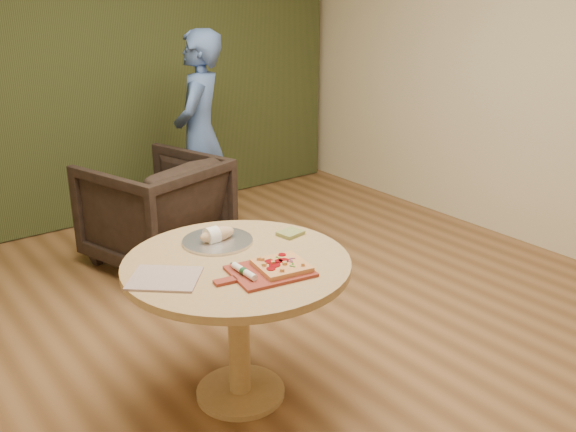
{
  "coord_description": "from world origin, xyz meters",
  "views": [
    {
      "loc": [
        -1.92,
        -2.34,
        2.0
      ],
      "look_at": [
        0.04,
        0.25,
        0.79
      ],
      "focal_mm": 40.0,
      "sensor_mm": 36.0,
      "label": 1
    }
  ],
  "objects_px": {
    "serving_tray": "(218,241)",
    "armchair": "(155,205)",
    "pizza_paddle": "(268,272)",
    "person_standing": "(200,136)",
    "pedestal_table": "(237,287)",
    "bread_roll": "(216,235)",
    "cutlery_roll": "(244,271)",
    "flatbread_pizza": "(281,265)"
  },
  "relations": [
    {
      "from": "pizza_paddle",
      "to": "person_standing",
      "type": "relative_size",
      "value": 0.28
    },
    {
      "from": "serving_tray",
      "to": "person_standing",
      "type": "height_order",
      "value": "person_standing"
    },
    {
      "from": "pedestal_table",
      "to": "flatbread_pizza",
      "type": "bearing_deg",
      "value": -65.16
    },
    {
      "from": "pizza_paddle",
      "to": "flatbread_pizza",
      "type": "bearing_deg",
      "value": -3.72
    },
    {
      "from": "cutlery_roll",
      "to": "person_standing",
      "type": "height_order",
      "value": "person_standing"
    },
    {
      "from": "flatbread_pizza",
      "to": "person_standing",
      "type": "bearing_deg",
      "value": 68.75
    },
    {
      "from": "bread_roll",
      "to": "pedestal_table",
      "type": "bearing_deg",
      "value": -98.37
    },
    {
      "from": "serving_tray",
      "to": "flatbread_pizza",
      "type": "bearing_deg",
      "value": -83.16
    },
    {
      "from": "pizza_paddle",
      "to": "person_standing",
      "type": "xyz_separation_m",
      "value": [
        0.94,
        2.24,
        0.07
      ]
    },
    {
      "from": "armchair",
      "to": "bread_roll",
      "type": "bearing_deg",
      "value": 59.5
    },
    {
      "from": "bread_roll",
      "to": "cutlery_roll",
      "type": "bearing_deg",
      "value": -104.52
    },
    {
      "from": "serving_tray",
      "to": "person_standing",
      "type": "relative_size",
      "value": 0.22
    },
    {
      "from": "armchair",
      "to": "pedestal_table",
      "type": "bearing_deg",
      "value": 60.32
    },
    {
      "from": "bread_roll",
      "to": "pizza_paddle",
      "type": "bearing_deg",
      "value": -89.74
    },
    {
      "from": "pizza_paddle",
      "to": "serving_tray",
      "type": "xyz_separation_m",
      "value": [
        0.01,
        0.45,
        -0.0
      ]
    },
    {
      "from": "pedestal_table",
      "to": "cutlery_roll",
      "type": "xyz_separation_m",
      "value": [
        -0.07,
        -0.17,
        0.17
      ]
    },
    {
      "from": "pizza_paddle",
      "to": "flatbread_pizza",
      "type": "xyz_separation_m",
      "value": [
        0.06,
        -0.01,
        0.02
      ]
    },
    {
      "from": "serving_tray",
      "to": "person_standing",
      "type": "bearing_deg",
      "value": 62.49
    },
    {
      "from": "pedestal_table",
      "to": "bread_roll",
      "type": "relative_size",
      "value": 5.61
    },
    {
      "from": "pizza_paddle",
      "to": "pedestal_table",
      "type": "bearing_deg",
      "value": 110.0
    },
    {
      "from": "pedestal_table",
      "to": "person_standing",
      "type": "bearing_deg",
      "value": 64.36
    },
    {
      "from": "pizza_paddle",
      "to": "cutlery_roll",
      "type": "bearing_deg",
      "value": 173.96
    },
    {
      "from": "flatbread_pizza",
      "to": "bread_roll",
      "type": "relative_size",
      "value": 1.31
    },
    {
      "from": "armchair",
      "to": "serving_tray",
      "type": "bearing_deg",
      "value": 59.82
    },
    {
      "from": "pedestal_table",
      "to": "serving_tray",
      "type": "bearing_deg",
      "value": 79.62
    },
    {
      "from": "cutlery_roll",
      "to": "serving_tray",
      "type": "xyz_separation_m",
      "value": [
        0.12,
        0.42,
        -0.02
      ]
    },
    {
      "from": "flatbread_pizza",
      "to": "cutlery_roll",
      "type": "distance_m",
      "value": 0.18
    },
    {
      "from": "serving_tray",
      "to": "pizza_paddle",
      "type": "bearing_deg",
      "value": -90.87
    },
    {
      "from": "pizza_paddle",
      "to": "bread_roll",
      "type": "height_order",
      "value": "bread_roll"
    },
    {
      "from": "pedestal_table",
      "to": "bread_roll",
      "type": "xyz_separation_m",
      "value": [
        0.04,
        0.25,
        0.18
      ]
    },
    {
      "from": "pizza_paddle",
      "to": "serving_tray",
      "type": "bearing_deg",
      "value": 98.46
    },
    {
      "from": "serving_tray",
      "to": "armchair",
      "type": "distance_m",
      "value": 1.6
    },
    {
      "from": "person_standing",
      "to": "flatbread_pizza",
      "type": "bearing_deg",
      "value": 24.62
    },
    {
      "from": "flatbread_pizza",
      "to": "armchair",
      "type": "bearing_deg",
      "value": 80.7
    },
    {
      "from": "serving_tray",
      "to": "armchair",
      "type": "relative_size",
      "value": 0.41
    },
    {
      "from": "pedestal_table",
      "to": "serving_tray",
      "type": "height_order",
      "value": "serving_tray"
    },
    {
      "from": "armchair",
      "to": "flatbread_pizza",
      "type": "bearing_deg",
      "value": 64.55
    },
    {
      "from": "pedestal_table",
      "to": "armchair",
      "type": "height_order",
      "value": "armchair"
    },
    {
      "from": "bread_roll",
      "to": "flatbread_pizza",
      "type": "bearing_deg",
      "value": -82.08
    },
    {
      "from": "pizza_paddle",
      "to": "bread_roll",
      "type": "distance_m",
      "value": 0.45
    },
    {
      "from": "pizza_paddle",
      "to": "person_standing",
      "type": "bearing_deg",
      "value": 76.59
    },
    {
      "from": "cutlery_roll",
      "to": "person_standing",
      "type": "distance_m",
      "value": 2.45
    }
  ]
}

